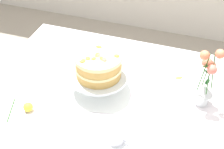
% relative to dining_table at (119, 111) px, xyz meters
% --- Properties ---
extents(dining_table, '(1.40, 1.00, 0.74)m').
position_rel_dining_table_xyz_m(dining_table, '(0.00, 0.00, 0.00)').
color(dining_table, white).
rests_on(dining_table, ground).
extents(linen_napkin, '(0.38, 0.38, 0.00)m').
position_rel_dining_table_xyz_m(linen_napkin, '(-0.12, 0.03, 0.09)').
color(linen_napkin, white).
rests_on(linen_napkin, dining_table).
extents(cake_stand, '(0.29, 0.29, 0.10)m').
position_rel_dining_table_xyz_m(cake_stand, '(-0.12, 0.03, 0.17)').
color(cake_stand, silver).
rests_on(cake_stand, linen_napkin).
extents(layer_cake, '(0.23, 0.23, 0.13)m').
position_rel_dining_table_xyz_m(layer_cake, '(-0.12, 0.03, 0.25)').
color(layer_cake, tan).
rests_on(layer_cake, cake_stand).
extents(flower_vase, '(0.11, 0.10, 0.32)m').
position_rel_dining_table_xyz_m(flower_vase, '(0.39, 0.09, 0.23)').
color(flower_vase, silver).
rests_on(flower_vase, dining_table).
extents(teacup, '(0.12, 0.12, 0.06)m').
position_rel_dining_table_xyz_m(teacup, '(0.07, -0.27, 0.12)').
color(teacup, white).
rests_on(teacup, dining_table).
extents(fallen_rose, '(0.13, 0.14, 0.05)m').
position_rel_dining_table_xyz_m(fallen_rose, '(-0.39, -0.22, 0.11)').
color(fallen_rose, '#2D6028').
rests_on(fallen_rose, dining_table).
extents(loose_petal_0, '(0.05, 0.04, 0.00)m').
position_rel_dining_table_xyz_m(loose_petal_0, '(0.26, 0.25, 0.09)').
color(loose_petal_0, yellow).
rests_on(loose_petal_0, dining_table).
extents(loose_petal_1, '(0.04, 0.03, 0.01)m').
position_rel_dining_table_xyz_m(loose_petal_1, '(-0.54, 0.12, 0.09)').
color(loose_petal_1, pink).
rests_on(loose_petal_1, dining_table).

